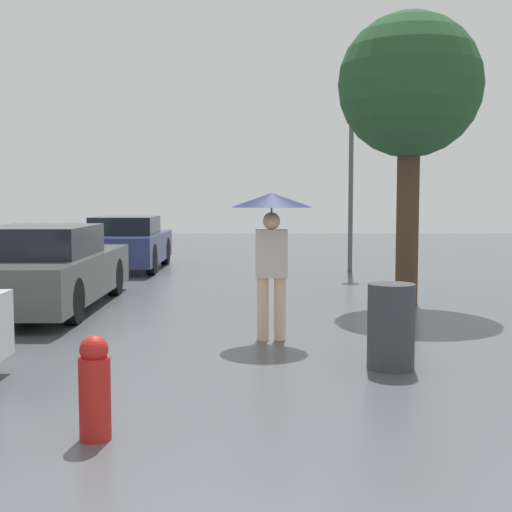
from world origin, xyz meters
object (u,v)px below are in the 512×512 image
tree (412,89)px  street_lamp (353,118)px  parked_car_farthest (129,244)px  pedestrian (273,225)px  fire_hydrant (96,388)px  parked_car_middle (47,269)px  trash_bin (393,326)px

tree → street_lamp: (-0.26, 4.83, 0.08)m
parked_car_farthest → tree: 8.06m
pedestrian → fire_hydrant: bearing=-110.7°
tree → fire_hydrant: bearing=-119.2°
pedestrian → tree: 4.10m
parked_car_middle → trash_bin: bearing=-39.8°
street_lamp → parked_car_middle: bearing=-135.5°
trash_bin → fire_hydrant: trash_bin is taller
tree → trash_bin: tree is taller
parked_car_middle → street_lamp: 8.02m
tree → pedestrian: bearing=-128.0°
pedestrian → trash_bin: (1.16, -1.40, -0.95)m
parked_car_farthest → trash_bin: bearing=-65.5°
fire_hydrant → pedestrian: bearing=69.3°
parked_car_farthest → tree: bearing=-44.6°
parked_car_middle → trash_bin: size_ratio=5.38×
pedestrian → street_lamp: (1.95, 7.65, 2.07)m
pedestrian → street_lamp: size_ratio=0.37×
parked_car_middle → parked_car_farthest: 5.75m
fire_hydrant → parked_car_farthest: bearing=99.1°
parked_car_farthest → fire_hydrant: (1.87, -11.62, -0.22)m
pedestrian → parked_car_farthest: bearing=111.4°
pedestrian → parked_car_middle: size_ratio=0.38×
tree → parked_car_farthest: bearing=135.4°
pedestrian → street_lamp: street_lamp is taller
fire_hydrant → tree: bearing=60.8°
pedestrian → parked_car_farthest: 8.78m
parked_car_farthest → fire_hydrant: bearing=-80.9°
pedestrian → parked_car_farthest: (-3.19, 8.14, -0.78)m
parked_car_farthest → tree: tree is taller
pedestrian → parked_car_middle: pedestrian is taller
parked_car_middle → pedestrian: bearing=-35.2°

